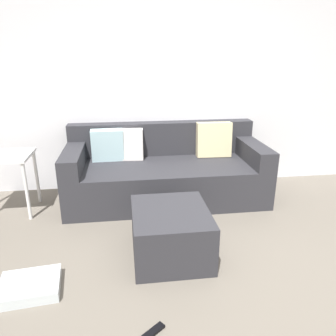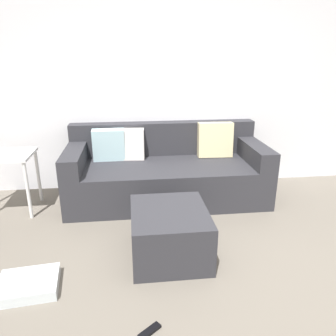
{
  "view_description": "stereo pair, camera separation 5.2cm",
  "coord_description": "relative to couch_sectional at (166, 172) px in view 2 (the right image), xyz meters",
  "views": [
    {
      "loc": [
        -0.76,
        -1.82,
        1.67
      ],
      "look_at": [
        -0.35,
        1.19,
        0.59
      ],
      "focal_mm": 35.01,
      "sensor_mm": 36.0,
      "label": 1
    },
    {
      "loc": [
        -0.71,
        -1.83,
        1.67
      ],
      "look_at": [
        -0.35,
        1.19,
        0.59
      ],
      "focal_mm": 35.01,
      "sensor_mm": 36.0,
      "label": 2
    }
  ],
  "objects": [
    {
      "name": "side_table",
      "position": [
        -1.74,
        -0.17,
        0.23
      ],
      "size": [
        0.57,
        0.49,
        0.66
      ],
      "color": "white",
      "rests_on": "ground_plane"
    },
    {
      "name": "storage_bin",
      "position": [
        -1.2,
        -1.55,
        -0.28
      ],
      "size": [
        0.46,
        0.4,
        0.08
      ],
      "primitive_type": "cube",
      "rotation": [
        0.0,
        0.0,
        0.11
      ],
      "color": "silver",
      "rests_on": "ground_plane"
    },
    {
      "name": "remote_near_ottoman",
      "position": [
        -0.34,
        -2.05,
        -0.31
      ],
      "size": [
        0.16,
        0.14,
        0.02
      ],
      "primitive_type": "cube",
      "rotation": [
        0.0,
        0.0,
        0.66
      ],
      "color": "black",
      "rests_on": "ground_plane"
    },
    {
      "name": "couch_sectional",
      "position": [
        0.0,
        0.0,
        0.0
      ],
      "size": [
        2.29,
        0.97,
        0.87
      ],
      "color": "#2D2D33",
      "rests_on": "ground_plane"
    },
    {
      "name": "wall_back",
      "position": [
        0.3,
        0.47,
        1.01
      ],
      "size": [
        6.19,
        0.1,
        2.67
      ],
      "primitive_type": "cube",
      "color": "silver",
      "rests_on": "ground_plane"
    },
    {
      "name": "ground_plane",
      "position": [
        0.3,
        -1.82,
        -0.32
      ],
      "size": [
        8.04,
        8.04,
        0.0
      ],
      "primitive_type": "plane",
      "color": "#6B6359"
    },
    {
      "name": "ottoman",
      "position": [
        -0.11,
        -1.21,
        -0.11
      ],
      "size": [
        0.64,
        0.74,
        0.42
      ],
      "primitive_type": "cube",
      "color": "#2D2D33",
      "rests_on": "ground_plane"
    }
  ]
}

